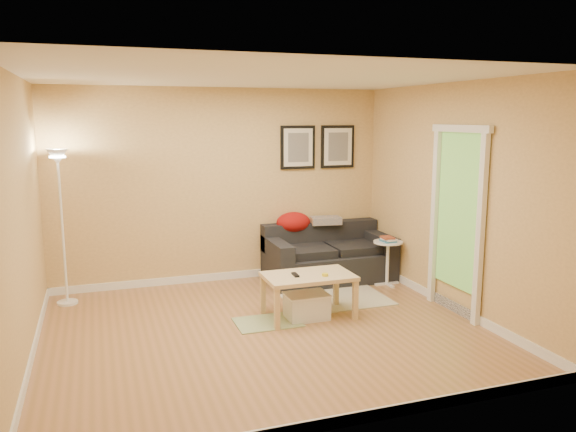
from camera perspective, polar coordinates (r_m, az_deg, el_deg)
The scene contains 25 objects.
floor at distance 6.06m, azimuth -2.36°, elevation -11.46°, with size 4.50×4.50×0.00m, color #A77247.
ceiling at distance 5.65m, azimuth -2.55°, elevation 13.89°, with size 4.50×4.50×0.00m, color white.
wall_back at distance 7.63m, azimuth -6.73°, elevation 3.03°, with size 4.50×4.50×0.00m, color #DDB571.
wall_front at distance 3.87m, azimuth 6.02°, elevation -3.69°, with size 4.50×4.50×0.00m, color #DDB571.
wall_left at distance 5.52m, azimuth -25.44°, elevation -0.51°, with size 4.00×4.00×0.00m, color #DDB571.
wall_right at distance 6.70m, azimuth 16.34°, elevation 1.73°, with size 4.00×4.00×0.00m, color #DDB571.
baseboard_back at distance 7.87m, azimuth -6.53°, elevation -6.05°, with size 4.50×0.02×0.10m, color white.
baseboard_front at distance 4.35m, azimuth 5.64°, elevation -19.88°, with size 4.50×0.02×0.10m, color white.
baseboard_left at distance 5.86m, azimuth -24.41°, elevation -12.62°, with size 0.02×4.00×0.10m, color white.
baseboard_right at distance 6.97m, azimuth 15.77°, elevation -8.48°, with size 0.02×4.00×0.10m, color white.
sofa at distance 7.77m, azimuth 4.17°, elevation -3.75°, with size 1.70×0.90×0.75m, color black, non-canonical shape.
red_throw at distance 7.84m, azimuth 0.54°, elevation -0.64°, with size 0.48×0.36×0.28m, color #9F130E, non-canonical shape.
plaid_throw at distance 7.95m, azimuth 3.81°, elevation -0.44°, with size 0.42×0.26×0.10m, color tan, non-canonical shape.
framed_print_left at distance 7.87m, azimuth 1.00°, elevation 6.95°, with size 0.50×0.04×0.60m, color black, non-canonical shape.
framed_print_right at distance 8.09m, azimuth 5.03°, elevation 7.00°, with size 0.50×0.04×0.60m, color black, non-canonical shape.
area_rug at distance 7.02m, azimuth 4.95°, elevation -8.39°, with size 1.25×0.85×0.01m, color #BFB597.
green_runner at distance 6.26m, azimuth -2.07°, elevation -10.69°, with size 0.70×0.50×0.01m, color #668C4C.
coffee_table at distance 6.36m, azimuth 2.07°, elevation -8.05°, with size 0.98×0.60×0.49m, color #D8BA83, non-canonical shape.
remote_control at distance 6.24m, azimuth 0.75°, elevation -5.96°, with size 0.05×0.16×0.02m, color black.
tape_roll at distance 6.23m, azimuth 3.76°, elevation -5.94°, with size 0.07×0.07×0.03m, color yellow.
storage_bin at distance 6.34m, azimuth 1.90°, elevation -9.07°, with size 0.47×0.34×0.29m, color white, non-canonical shape.
side_table at distance 7.65m, azimuth 10.02°, elevation -4.71°, with size 0.39×0.39×0.59m, color white, non-canonical shape.
book_stack at distance 7.55m, azimuth 10.08°, elevation -2.32°, with size 0.16×0.21×0.07m, color teal, non-canonical shape.
floor_lamp at distance 7.14m, azimuth -21.83°, elevation -1.50°, with size 0.24×0.24×1.86m, color white, non-canonical shape.
doorway at distance 6.59m, azimuth 16.61°, elevation -0.83°, with size 0.12×1.01×2.13m, color white, non-canonical shape.
Camera 1 is at (-1.60, -5.41, 2.21)m, focal length 35.17 mm.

